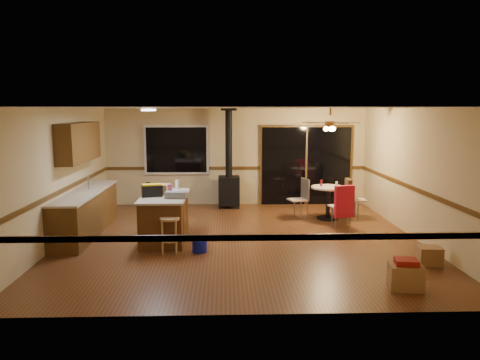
{
  "coord_description": "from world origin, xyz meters",
  "views": [
    {
      "loc": [
        -0.31,
        -9.08,
        2.57
      ],
      "look_at": [
        0.0,
        0.3,
        1.15
      ],
      "focal_mm": 35.0,
      "sensor_mm": 36.0,
      "label": 1
    }
  ],
  "objects_px": {
    "bar_stool": "(170,235)",
    "box_under_window": "(165,200)",
    "dining_table": "(328,197)",
    "toolbox_grey": "(176,195)",
    "chair_near": "(344,201)",
    "wood_stove": "(229,180)",
    "blue_bucket": "(200,246)",
    "kitchen_island": "(165,217)",
    "box_corner_b": "(429,256)",
    "chair_right": "(349,194)",
    "toolbox_black": "(152,191)",
    "chair_left": "(302,194)",
    "box_corner_a": "(406,276)"
  },
  "relations": [
    {
      "from": "toolbox_black",
      "to": "chair_left",
      "type": "bearing_deg",
      "value": 30.2
    },
    {
      "from": "wood_stove",
      "to": "toolbox_grey",
      "type": "distance_m",
      "value": 3.51
    },
    {
      "from": "kitchen_island",
      "to": "chair_left",
      "type": "distance_m",
      "value": 3.51
    },
    {
      "from": "chair_near",
      "to": "chair_right",
      "type": "bearing_deg",
      "value": 68.37
    },
    {
      "from": "blue_bucket",
      "to": "box_under_window",
      "type": "bearing_deg",
      "value": 105.82
    },
    {
      "from": "dining_table",
      "to": "box_corner_b",
      "type": "distance_m",
      "value": 3.47
    },
    {
      "from": "kitchen_island",
      "to": "box_corner_a",
      "type": "distance_m",
      "value": 4.67
    },
    {
      "from": "blue_bucket",
      "to": "box_corner_b",
      "type": "xyz_separation_m",
      "value": [
        3.87,
        -0.83,
        0.04
      ]
    },
    {
      "from": "dining_table",
      "to": "box_corner_b",
      "type": "relative_size",
      "value": 2.12
    },
    {
      "from": "chair_left",
      "to": "chair_near",
      "type": "relative_size",
      "value": 0.74
    },
    {
      "from": "chair_left",
      "to": "chair_right",
      "type": "relative_size",
      "value": 0.74
    },
    {
      "from": "toolbox_grey",
      "to": "kitchen_island",
      "type": "bearing_deg",
      "value": 131.21
    },
    {
      "from": "toolbox_grey",
      "to": "box_under_window",
      "type": "relative_size",
      "value": 0.78
    },
    {
      "from": "kitchen_island",
      "to": "blue_bucket",
      "type": "xyz_separation_m",
      "value": [
        0.73,
        -0.83,
        -0.34
      ]
    },
    {
      "from": "toolbox_grey",
      "to": "toolbox_black",
      "type": "height_order",
      "value": "toolbox_black"
    },
    {
      "from": "dining_table",
      "to": "toolbox_grey",
      "type": "bearing_deg",
      "value": -149.85
    },
    {
      "from": "chair_left",
      "to": "chair_near",
      "type": "height_order",
      "value": "same"
    },
    {
      "from": "wood_stove",
      "to": "chair_right",
      "type": "height_order",
      "value": "wood_stove"
    },
    {
      "from": "box_under_window",
      "to": "chair_left",
      "type": "bearing_deg",
      "value": -21.18
    },
    {
      "from": "dining_table",
      "to": "box_corner_b",
      "type": "bearing_deg",
      "value": -73.49
    },
    {
      "from": "chair_left",
      "to": "box_corner_a",
      "type": "xyz_separation_m",
      "value": [
        0.78,
        -4.47,
        -0.41
      ]
    },
    {
      "from": "chair_right",
      "to": "box_under_window",
      "type": "height_order",
      "value": "chair_right"
    },
    {
      "from": "wood_stove",
      "to": "blue_bucket",
      "type": "xyz_separation_m",
      "value": [
        -0.57,
        -3.88,
        -0.62
      ]
    },
    {
      "from": "chair_near",
      "to": "box_corner_a",
      "type": "distance_m",
      "value": 3.49
    },
    {
      "from": "chair_right",
      "to": "wood_stove",
      "type": "bearing_deg",
      "value": 154.74
    },
    {
      "from": "box_corner_b",
      "to": "toolbox_black",
      "type": "bearing_deg",
      "value": 162.12
    },
    {
      "from": "bar_stool",
      "to": "chair_near",
      "type": "height_order",
      "value": "chair_near"
    },
    {
      "from": "dining_table",
      "to": "chair_right",
      "type": "xyz_separation_m",
      "value": [
        0.52,
        0.06,
        0.07
      ]
    },
    {
      "from": "kitchen_island",
      "to": "box_corner_b",
      "type": "distance_m",
      "value": 4.9
    },
    {
      "from": "toolbox_black",
      "to": "box_under_window",
      "type": "bearing_deg",
      "value": 92.97
    },
    {
      "from": "blue_bucket",
      "to": "dining_table",
      "type": "height_order",
      "value": "dining_table"
    },
    {
      "from": "dining_table",
      "to": "chair_left",
      "type": "bearing_deg",
      "value": 167.68
    },
    {
      "from": "chair_right",
      "to": "box_corner_b",
      "type": "relative_size",
      "value": 1.86
    },
    {
      "from": "chair_right",
      "to": "blue_bucket",
      "type": "bearing_deg",
      "value": -143.26
    },
    {
      "from": "bar_stool",
      "to": "box_corner_b",
      "type": "distance_m",
      "value": 4.48
    },
    {
      "from": "kitchen_island",
      "to": "chair_near",
      "type": "relative_size",
      "value": 2.4
    },
    {
      "from": "wood_stove",
      "to": "dining_table",
      "type": "xyz_separation_m",
      "value": [
        2.32,
        -1.4,
        -0.2
      ]
    },
    {
      "from": "blue_bucket",
      "to": "chair_right",
      "type": "distance_m",
      "value": 4.28
    },
    {
      "from": "toolbox_black",
      "to": "chair_left",
      "type": "relative_size",
      "value": 0.75
    },
    {
      "from": "toolbox_black",
      "to": "box_under_window",
      "type": "relative_size",
      "value": 0.75
    },
    {
      "from": "box_under_window",
      "to": "blue_bucket",
      "type": "bearing_deg",
      "value": -74.18
    },
    {
      "from": "bar_stool",
      "to": "chair_near",
      "type": "xyz_separation_m",
      "value": [
        3.57,
        1.64,
        0.27
      ]
    },
    {
      "from": "kitchen_island",
      "to": "blue_bucket",
      "type": "height_order",
      "value": "kitchen_island"
    },
    {
      "from": "wood_stove",
      "to": "chair_right",
      "type": "distance_m",
      "value": 3.14
    },
    {
      "from": "bar_stool",
      "to": "box_under_window",
      "type": "bearing_deg",
      "value": 98.39
    },
    {
      "from": "blue_bucket",
      "to": "box_under_window",
      "type": "height_order",
      "value": "box_under_window"
    },
    {
      "from": "chair_near",
      "to": "box_under_window",
      "type": "height_order",
      "value": "chair_near"
    },
    {
      "from": "box_corner_a",
      "to": "box_corner_b",
      "type": "relative_size",
      "value": 1.24
    },
    {
      "from": "box_corner_b",
      "to": "dining_table",
      "type": "bearing_deg",
      "value": 106.51
    },
    {
      "from": "chair_near",
      "to": "wood_stove",
      "type": "bearing_deg",
      "value": 137.24
    }
  ]
}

